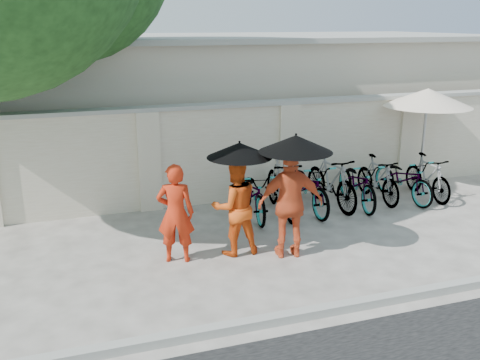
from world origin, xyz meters
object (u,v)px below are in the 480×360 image
object	(u,v)px
monk_center	(235,207)
patio_umbrella	(427,99)
monk_right	(291,204)
monk_left	(176,213)

from	to	relation	value
monk_center	patio_umbrella	size ratio (longest dim) A/B	0.70
monk_center	monk_right	bearing A→B (deg)	153.82
monk_right	patio_umbrella	distance (m)	5.02
monk_center	monk_right	world-z (taller)	monk_right
monk_left	monk_center	xyz separation A→B (m)	(0.97, -0.02, 0.00)
monk_left	monk_right	bearing A→B (deg)	-176.12
monk_right	patio_umbrella	bearing A→B (deg)	-140.32
monk_right	patio_umbrella	world-z (taller)	patio_umbrella
monk_left	monk_right	distance (m)	1.83
monk_left	monk_right	world-z (taller)	monk_right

